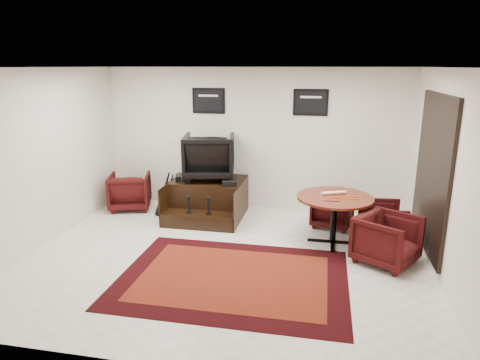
% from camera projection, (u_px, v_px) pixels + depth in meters
% --- Properties ---
extents(ground, '(6.00, 6.00, 0.00)m').
position_uv_depth(ground, '(225.00, 257.00, 6.50)').
color(ground, silver).
rests_on(ground, ground).
extents(room_shell, '(6.02, 5.02, 2.81)m').
position_uv_depth(room_shell, '(254.00, 141.00, 6.08)').
color(room_shell, white).
rests_on(room_shell, ground).
extents(area_rug, '(3.10, 2.32, 0.01)m').
position_uv_depth(area_rug, '(233.00, 278.00, 5.87)').
color(area_rug, black).
rests_on(area_rug, ground).
extents(shine_podium, '(1.37, 1.41, 0.71)m').
position_uv_depth(shine_podium, '(208.00, 199.00, 8.24)').
color(shine_podium, black).
rests_on(shine_podium, ground).
extents(shine_chair, '(1.08, 1.03, 0.96)m').
position_uv_depth(shine_chair, '(209.00, 154.00, 8.16)').
color(shine_chair, black).
rests_on(shine_chair, shine_podium).
extents(shoes_pair, '(0.30, 0.34, 0.11)m').
position_uv_depth(shoes_pair, '(181.00, 178.00, 8.15)').
color(shoes_pair, black).
rests_on(shoes_pair, shine_podium).
extents(polish_kit, '(0.30, 0.24, 0.09)m').
position_uv_depth(polish_kit, '(229.00, 183.00, 7.77)').
color(polish_kit, black).
rests_on(polish_kit, shine_podium).
extents(umbrella_black, '(0.34, 0.13, 0.92)m').
position_uv_depth(umbrella_black, '(163.00, 193.00, 8.17)').
color(umbrella_black, black).
rests_on(umbrella_black, ground).
extents(umbrella_hooked, '(0.30, 0.11, 0.82)m').
position_uv_depth(umbrella_hooked, '(168.00, 193.00, 8.39)').
color(umbrella_hooked, black).
rests_on(umbrella_hooked, ground).
extents(armchair_side, '(0.96, 0.92, 0.80)m').
position_uv_depth(armchair_side, '(130.00, 190.00, 8.64)').
color(armchair_side, black).
rests_on(armchair_side, ground).
extents(meeting_table, '(1.22, 1.22, 0.80)m').
position_uv_depth(meeting_table, '(335.00, 202.00, 6.87)').
color(meeting_table, '#4B160A').
rests_on(meeting_table, ground).
extents(table_chair_back, '(0.80, 0.76, 0.70)m').
position_uv_depth(table_chair_back, '(333.00, 207.00, 7.70)').
color(table_chair_back, black).
rests_on(table_chair_back, ground).
extents(table_chair_window, '(0.70, 0.74, 0.70)m').
position_uv_depth(table_chair_window, '(383.00, 219.00, 7.11)').
color(table_chair_window, black).
rests_on(table_chair_window, ground).
extents(table_chair_corner, '(1.04, 1.06, 0.81)m').
position_uv_depth(table_chair_corner, '(387.00, 237.00, 6.22)').
color(table_chair_corner, black).
rests_on(table_chair_corner, ground).
extents(paper_roll, '(0.41, 0.21, 0.05)m').
position_uv_depth(paper_roll, '(334.00, 193.00, 6.96)').
color(paper_roll, white).
rests_on(paper_roll, meeting_table).
extents(table_clutter, '(0.57, 0.34, 0.01)m').
position_uv_depth(table_clutter, '(342.00, 198.00, 6.74)').
color(table_clutter, '#EE560D').
rests_on(table_clutter, meeting_table).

